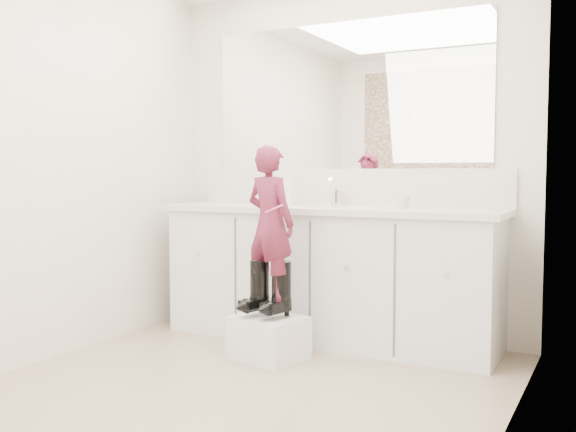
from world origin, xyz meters
The scene contains 16 objects.
floor centered at (0.00, 0.00, 0.00)m, with size 3.00×3.00×0.00m, color #8F765E.
wall_back centered at (0.00, 1.50, 1.20)m, with size 2.60×2.60×0.00m, color beige.
wall_left centered at (-1.30, 0.00, 1.20)m, with size 3.00×3.00×0.00m, color beige.
wall_right centered at (1.30, 0.00, 1.20)m, with size 3.00×3.00×0.00m, color beige.
vanity_cabinet centered at (0.00, 1.23, 0.42)m, with size 2.20×0.55×0.85m, color silver.
countertop centered at (0.00, 1.21, 0.87)m, with size 2.28×0.58×0.04m, color beige.
backsplash centered at (0.00, 1.49, 1.02)m, with size 2.28×0.03×0.25m, color beige.
mirror centered at (0.00, 1.49, 1.64)m, with size 2.00×0.02×1.00m, color white.
faucet centered at (0.00, 1.38, 0.94)m, with size 0.08×0.08×0.10m, color silver.
cup centered at (0.49, 1.29, 0.93)m, with size 0.09×0.09×0.09m, color beige.
soap_bottle centered at (-0.32, 1.28, 1.00)m, with size 0.10×0.10×0.21m, color white.
step_stool centered at (-0.13, 0.66, 0.13)m, with size 0.40×0.33×0.26m, color silver.
boot_left centered at (-0.21, 0.68, 0.42)m, with size 0.12×0.22×0.33m, color black, non-canonical shape.
boot_right centered at (-0.06, 0.68, 0.42)m, with size 0.12×0.22×0.33m, color black, non-canonical shape.
toddler centered at (-0.13, 0.68, 0.81)m, with size 0.33×0.22×0.92m, color #9C3050.
toothbrush centered at (-0.06, 0.60, 0.91)m, with size 0.01×0.01×0.14m, color #EB5B9A.
Camera 1 is at (1.73, -2.62, 1.11)m, focal length 40.00 mm.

